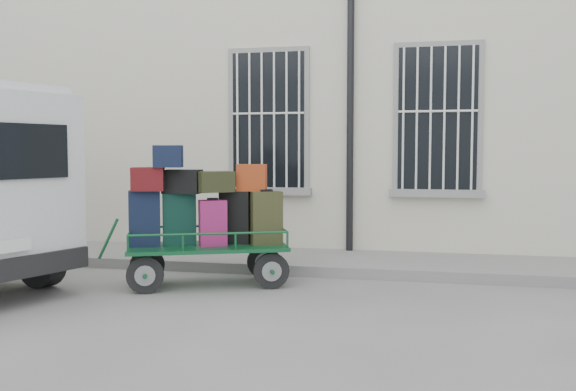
# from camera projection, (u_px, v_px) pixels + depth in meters

# --- Properties ---
(ground) EXTENTS (80.00, 80.00, 0.00)m
(ground) POSITION_uv_depth(u_px,v_px,m) (240.00, 297.00, 7.68)
(ground) COLOR slate
(ground) RESTS_ON ground
(building) EXTENTS (24.00, 5.15, 6.00)m
(building) POSITION_uv_depth(u_px,v_px,m) (319.00, 88.00, 12.83)
(building) COLOR beige
(building) RESTS_ON ground
(sidewalk) EXTENTS (24.00, 1.70, 0.15)m
(sidewalk) POSITION_uv_depth(u_px,v_px,m) (282.00, 260.00, 9.82)
(sidewalk) COLOR slate
(sidewalk) RESTS_ON ground
(luggage_cart) EXTENTS (2.39, 1.63, 1.82)m
(luggage_cart) POSITION_uv_depth(u_px,v_px,m) (203.00, 217.00, 8.29)
(luggage_cart) COLOR black
(luggage_cart) RESTS_ON ground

